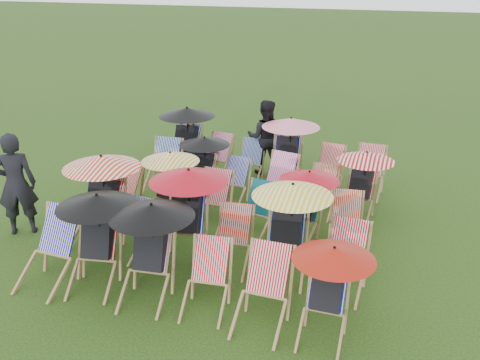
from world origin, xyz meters
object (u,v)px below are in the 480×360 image
(person_rear, at_px, (265,137))
(deckchair_5, at_px, (327,292))
(person_left, at_px, (16,184))
(deckchair_29, at_px, (368,172))
(deckchair_0, at_px, (48,251))

(person_rear, bearing_deg, deckchair_5, 101.84)
(deckchair_5, relative_size, person_left, 0.67)
(deckchair_5, bearing_deg, person_left, 168.51)
(deckchair_5, relative_size, person_rear, 0.73)
(deckchair_5, height_order, person_rear, person_rear)
(deckchair_29, bearing_deg, person_left, -143.34)
(deckchair_29, height_order, person_left, person_left)
(person_left, distance_m, person_rear, 5.09)
(person_left, bearing_deg, deckchair_29, -178.98)
(person_left, bearing_deg, deckchair_5, 136.11)
(deckchair_0, xyz_separation_m, person_left, (-1.44, 1.16, 0.37))
(deckchair_29, xyz_separation_m, person_left, (-5.38, -3.53, 0.42))
(deckchair_29, distance_m, person_left, 6.45)
(deckchair_0, height_order, person_left, person_left)
(deckchair_29, height_order, person_rear, person_rear)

